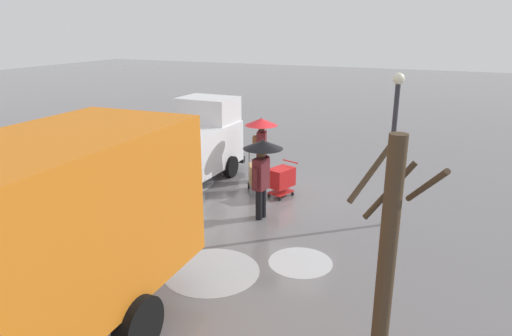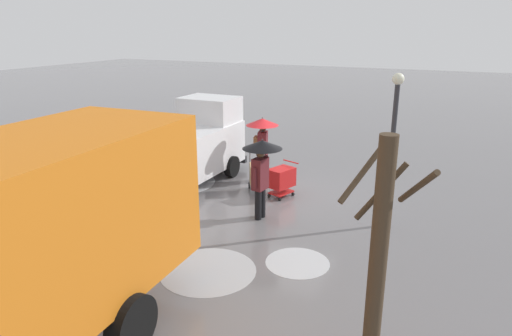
{
  "view_description": "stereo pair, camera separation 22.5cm",
  "coord_description": "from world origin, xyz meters",
  "px_view_note": "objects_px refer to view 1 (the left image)",
  "views": [
    {
      "loc": [
        -4.27,
        12.21,
        4.9
      ],
      "look_at": [
        0.73,
        1.01,
        1.05
      ],
      "focal_mm": 31.85,
      "sensor_mm": 36.0,
      "label": 1
    },
    {
      "loc": [
        -4.47,
        12.12,
        4.9
      ],
      "look_at": [
        0.73,
        1.01,
        1.05
      ],
      "focal_mm": 31.85,
      "sensor_mm": 36.0,
      "label": 2
    }
  ],
  "objects_px": {
    "hand_dolly_boxes": "(257,175)",
    "pedestrian_black_side": "(261,135)",
    "shopping_cart_vendor": "(281,178)",
    "bare_tree_near": "(387,259)",
    "pedestrian_pink_side": "(262,160)",
    "street_lamp": "(393,135)",
    "cargo_van_parked_right": "(183,149)"
  },
  "relations": [
    {
      "from": "hand_dolly_boxes",
      "to": "pedestrian_black_side",
      "type": "relative_size",
      "value": 0.61
    },
    {
      "from": "cargo_van_parked_right",
      "to": "pedestrian_black_side",
      "type": "bearing_deg",
      "value": -147.92
    },
    {
      "from": "cargo_van_parked_right",
      "to": "pedestrian_pink_side",
      "type": "distance_m",
      "value": 3.61
    },
    {
      "from": "cargo_van_parked_right",
      "to": "shopping_cart_vendor",
      "type": "distance_m",
      "value": 3.29
    },
    {
      "from": "cargo_van_parked_right",
      "to": "pedestrian_pink_side",
      "type": "relative_size",
      "value": 2.49
    },
    {
      "from": "pedestrian_black_side",
      "to": "bare_tree_near",
      "type": "height_order",
      "value": "bare_tree_near"
    },
    {
      "from": "pedestrian_pink_side",
      "to": "cargo_van_parked_right",
      "type": "bearing_deg",
      "value": -22.41
    },
    {
      "from": "bare_tree_near",
      "to": "street_lamp",
      "type": "distance_m",
      "value": 5.56
    },
    {
      "from": "hand_dolly_boxes",
      "to": "pedestrian_pink_side",
      "type": "xyz_separation_m",
      "value": [
        -0.93,
        1.76,
        1.04
      ]
    },
    {
      "from": "cargo_van_parked_right",
      "to": "shopping_cart_vendor",
      "type": "xyz_separation_m",
      "value": [
        -3.22,
        -0.3,
        -0.61
      ]
    },
    {
      "from": "hand_dolly_boxes",
      "to": "bare_tree_near",
      "type": "bearing_deg",
      "value": 126.58
    },
    {
      "from": "pedestrian_pink_side",
      "to": "street_lamp",
      "type": "height_order",
      "value": "street_lamp"
    },
    {
      "from": "pedestrian_black_side",
      "to": "cargo_van_parked_right",
      "type": "bearing_deg",
      "value": 32.08
    },
    {
      "from": "cargo_van_parked_right",
      "to": "street_lamp",
      "type": "relative_size",
      "value": 1.39
    },
    {
      "from": "pedestrian_pink_side",
      "to": "bare_tree_near",
      "type": "height_order",
      "value": "bare_tree_near"
    },
    {
      "from": "bare_tree_near",
      "to": "cargo_van_parked_right",
      "type": "bearing_deg",
      "value": -40.08
    },
    {
      "from": "bare_tree_near",
      "to": "street_lamp",
      "type": "bearing_deg",
      "value": -82.53
    },
    {
      "from": "pedestrian_black_side",
      "to": "bare_tree_near",
      "type": "xyz_separation_m",
      "value": [
        -5.01,
        7.33,
        0.35
      ]
    },
    {
      "from": "hand_dolly_boxes",
      "to": "bare_tree_near",
      "type": "distance_m",
      "value": 8.08
    },
    {
      "from": "shopping_cart_vendor",
      "to": "pedestrian_black_side",
      "type": "bearing_deg",
      "value": -43.22
    },
    {
      "from": "cargo_van_parked_right",
      "to": "bare_tree_near",
      "type": "height_order",
      "value": "bare_tree_near"
    },
    {
      "from": "hand_dolly_boxes",
      "to": "street_lamp",
      "type": "distance_m",
      "value": 4.51
    },
    {
      "from": "shopping_cart_vendor",
      "to": "pedestrian_pink_side",
      "type": "xyz_separation_m",
      "value": [
        -0.1,
        1.66,
        1.02
      ]
    },
    {
      "from": "cargo_van_parked_right",
      "to": "pedestrian_black_side",
      "type": "distance_m",
      "value": 2.53
    },
    {
      "from": "cargo_van_parked_right",
      "to": "hand_dolly_boxes",
      "type": "xyz_separation_m",
      "value": [
        -2.39,
        -0.39,
        -0.63
      ]
    },
    {
      "from": "hand_dolly_boxes",
      "to": "street_lamp",
      "type": "xyz_separation_m",
      "value": [
        -4.02,
        0.9,
        1.83
      ]
    },
    {
      "from": "hand_dolly_boxes",
      "to": "pedestrian_pink_side",
      "type": "relative_size",
      "value": 0.61
    },
    {
      "from": "shopping_cart_vendor",
      "to": "street_lamp",
      "type": "distance_m",
      "value": 3.76
    },
    {
      "from": "shopping_cart_vendor",
      "to": "pedestrian_black_side",
      "type": "distance_m",
      "value": 1.81
    },
    {
      "from": "cargo_van_parked_right",
      "to": "pedestrian_pink_side",
      "type": "xyz_separation_m",
      "value": [
        -3.32,
        1.37,
        0.41
      ]
    },
    {
      "from": "pedestrian_pink_side",
      "to": "street_lamp",
      "type": "relative_size",
      "value": 0.56
    },
    {
      "from": "shopping_cart_vendor",
      "to": "hand_dolly_boxes",
      "type": "bearing_deg",
      "value": -6.38
    }
  ]
}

